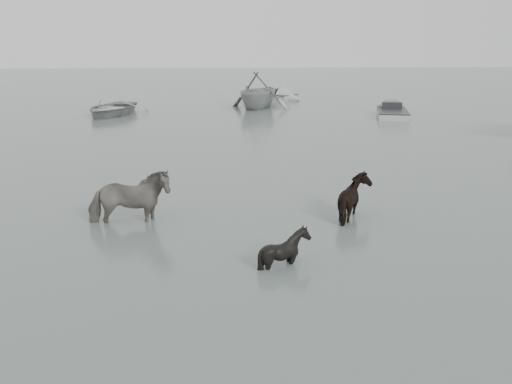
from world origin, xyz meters
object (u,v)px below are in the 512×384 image
pony_dark (357,192)px  rowboat_lead (111,106)px  pony_pinto (128,189)px  pony_black (285,238)px

pony_dark → rowboat_lead: pony_dark is taller
pony_pinto → rowboat_lead: size_ratio=0.43×
pony_pinto → pony_dark: (5.69, 0.09, -0.19)m
pony_dark → pony_pinto: bearing=88.4°
pony_dark → rowboat_lead: 22.21m
rowboat_lead → pony_dark: bearing=-51.0°
pony_pinto → rowboat_lead: bearing=5.4°
pony_black → rowboat_lead: (-7.75, 22.82, -0.06)m
pony_pinto → rowboat_lead: pony_pinto is taller
pony_pinto → pony_black: size_ratio=1.84×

